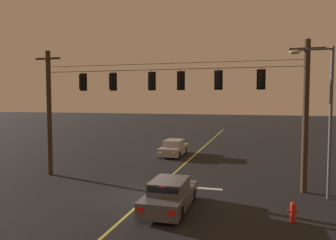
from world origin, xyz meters
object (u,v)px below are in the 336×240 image
(car_oncoming_lead, at_px, (174,148))
(street_lamp_corner, at_px, (324,108))
(fire_hydrant, at_px, (293,212))
(car_waiting_near_lane, at_px, (170,195))
(traffic_light_rightmost, at_px, (218,80))
(traffic_light_leftmost, at_px, (82,82))
(traffic_light_right_inner, at_px, (180,80))
(traffic_light_centre, at_px, (151,81))
(traffic_light_far_right, at_px, (261,79))
(traffic_light_left_inner, at_px, (112,81))

(car_oncoming_lead, bearing_deg, street_lamp_corner, -44.66)
(fire_hydrant, bearing_deg, car_waiting_near_lane, 177.77)
(traffic_light_rightmost, distance_m, fire_hydrant, 8.20)
(street_lamp_corner, xyz_separation_m, fire_hydrant, (-1.73, -3.79, -4.18))
(traffic_light_leftmost, xyz_separation_m, car_waiting_near_lane, (6.96, -4.43, -5.48))
(traffic_light_right_inner, bearing_deg, traffic_light_centre, 180.00)
(traffic_light_rightmost, bearing_deg, traffic_light_right_inner, 180.00)
(traffic_light_far_right, distance_m, car_waiting_near_lane, 8.10)
(traffic_light_leftmost, xyz_separation_m, street_lamp_corner, (13.98, -0.85, -1.52))
(car_waiting_near_lane, bearing_deg, traffic_light_rightmost, 69.65)
(car_waiting_near_lane, height_order, fire_hydrant, car_waiting_near_lane)
(street_lamp_corner, bearing_deg, fire_hydrant, -114.50)
(traffic_light_rightmost, relative_size, car_oncoming_lead, 0.28)
(traffic_light_centre, xyz_separation_m, traffic_light_rightmost, (3.99, 0.00, 0.00))
(traffic_light_left_inner, bearing_deg, traffic_light_right_inner, 0.00)
(traffic_light_leftmost, height_order, traffic_light_centre, same)
(traffic_light_rightmost, relative_size, fire_hydrant, 1.45)
(traffic_light_left_inner, xyz_separation_m, traffic_light_centre, (2.54, 0.00, 0.00))
(street_lamp_corner, bearing_deg, traffic_light_right_inner, 173.63)
(traffic_light_centre, xyz_separation_m, car_oncoming_lead, (-1.03, 9.43, -5.48))
(traffic_light_centre, relative_size, fire_hydrant, 1.45)
(traffic_light_right_inner, xyz_separation_m, car_waiting_near_lane, (0.56, -4.43, -5.48))
(traffic_light_far_right, height_order, street_lamp_corner, street_lamp_corner)
(car_oncoming_lead, bearing_deg, traffic_light_centre, -83.78)
(traffic_light_leftmost, xyz_separation_m, fire_hydrant, (12.25, -4.64, -5.69))
(traffic_light_left_inner, bearing_deg, car_oncoming_lead, 80.88)
(traffic_light_right_inner, distance_m, traffic_light_far_right, 4.54)
(traffic_light_right_inner, height_order, traffic_light_rightmost, same)
(traffic_light_left_inner, bearing_deg, street_lamp_corner, -4.06)
(traffic_light_left_inner, height_order, car_waiting_near_lane, traffic_light_left_inner)
(traffic_light_far_right, xyz_separation_m, car_oncoming_lead, (-7.36, 9.43, -5.48))
(traffic_light_far_right, bearing_deg, street_lamp_corner, -15.57)
(traffic_light_centre, bearing_deg, traffic_light_far_right, 0.00)
(car_waiting_near_lane, relative_size, fire_hydrant, 5.15)
(car_oncoming_lead, distance_m, fire_hydrant, 16.52)
(traffic_light_rightmost, height_order, street_lamp_corner, street_lamp_corner)
(traffic_light_rightmost, distance_m, traffic_light_far_right, 2.34)
(traffic_light_leftmost, height_order, car_waiting_near_lane, traffic_light_leftmost)
(traffic_light_right_inner, relative_size, traffic_light_far_right, 1.00)
(car_waiting_near_lane, height_order, street_lamp_corner, street_lamp_corner)
(car_oncoming_lead, bearing_deg, fire_hydrant, -58.36)
(traffic_light_leftmost, bearing_deg, traffic_light_right_inner, 0.00)
(car_waiting_near_lane, bearing_deg, traffic_light_right_inner, 97.18)
(fire_hydrant, bearing_deg, traffic_light_left_inner, 155.51)
(traffic_light_centre, height_order, fire_hydrant, traffic_light_centre)
(traffic_light_left_inner, distance_m, street_lamp_corner, 12.03)
(traffic_light_leftmost, relative_size, traffic_light_rightmost, 1.00)
(traffic_light_far_right, bearing_deg, traffic_light_centre, 180.00)
(traffic_light_left_inner, height_order, traffic_light_centre, same)
(traffic_light_right_inner, height_order, car_oncoming_lead, traffic_light_right_inner)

